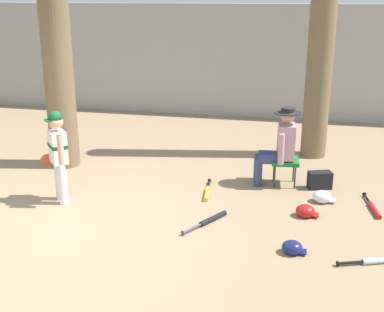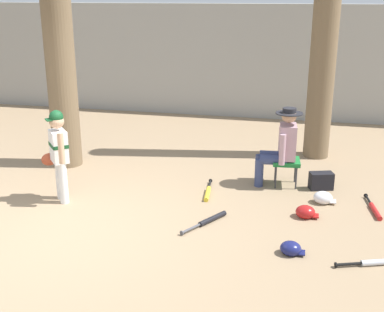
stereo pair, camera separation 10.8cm
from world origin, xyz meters
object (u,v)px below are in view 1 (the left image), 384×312
(tree_behind_spectator, at_px, (324,13))
(bat_yellow_trainer, at_px, (207,192))
(bat_red_barrel, at_px, (373,208))
(handbag_beside_stool, at_px, (320,180))
(bat_aluminum_silver, at_px, (376,261))
(batting_helmet_navy, at_px, (292,248))
(young_ballplayer, at_px, (57,151))
(folding_stool, at_px, (285,162))
(bat_black_composite, at_px, (210,220))
(batting_helmet_white, at_px, (322,197))
(tree_near_player, at_px, (54,24))
(batting_helmet_red, at_px, (305,211))
(seated_spectator, at_px, (279,144))

(tree_behind_spectator, relative_size, bat_yellow_trainer, 7.30)
(bat_yellow_trainer, relative_size, bat_red_barrel, 0.97)
(handbag_beside_stool, bearing_deg, bat_aluminum_silver, -75.44)
(tree_behind_spectator, distance_m, bat_yellow_trainer, 3.63)
(handbag_beside_stool, distance_m, batting_helmet_navy, 2.12)
(handbag_beside_stool, bearing_deg, young_ballplayer, -160.35)
(folding_stool, bearing_deg, handbag_beside_stool, -4.96)
(bat_black_composite, xyz_separation_m, batting_helmet_white, (1.42, 0.98, 0.04))
(young_ballplayer, bearing_deg, tree_near_player, 113.54)
(handbag_beside_stool, xyz_separation_m, batting_helmet_red, (-0.20, -1.06, -0.06))
(seated_spectator, distance_m, batting_helmet_white, 1.03)
(folding_stool, relative_size, batting_helmet_navy, 1.55)
(bat_yellow_trainer, bearing_deg, tree_behind_spectator, 55.54)
(batting_helmet_red, bearing_deg, folding_stool, 106.34)
(folding_stool, relative_size, batting_helmet_red, 1.45)
(handbag_beside_stool, xyz_separation_m, batting_helmet_navy, (-0.35, -2.09, -0.06))
(batting_helmet_navy, bearing_deg, young_ballplayer, 165.79)
(bat_red_barrel, bearing_deg, folding_stool, 149.54)
(tree_behind_spectator, height_order, bat_aluminum_silver, tree_behind_spectator)
(bat_aluminum_silver, distance_m, batting_helmet_red, 1.31)
(batting_helmet_red, bearing_deg, tree_near_player, 162.59)
(tree_near_player, relative_size, bat_aluminum_silver, 7.68)
(young_ballplayer, relative_size, seated_spectator, 1.09)
(batting_helmet_navy, bearing_deg, batting_helmet_white, 76.61)
(bat_aluminum_silver, distance_m, bat_black_composite, 2.04)
(tree_behind_spectator, xyz_separation_m, young_ballplayer, (-3.48, -2.90, -1.73))
(handbag_beside_stool, bearing_deg, tree_behind_spectator, 92.80)
(tree_near_player, relative_size, batting_helmet_white, 17.24)
(handbag_beside_stool, relative_size, bat_black_composite, 0.47)
(batting_helmet_navy, bearing_deg, bat_black_composite, 150.99)
(folding_stool, xyz_separation_m, handbag_beside_stool, (0.53, -0.05, -0.23))
(tree_near_player, distance_m, young_ballplayer, 2.25)
(folding_stool, xyz_separation_m, seated_spectator, (-0.10, -0.01, 0.28))
(batting_helmet_red, bearing_deg, seated_spectator, 111.05)
(batting_helmet_red, bearing_deg, handbag_beside_stool, 79.13)
(folding_stool, bearing_deg, batting_helmet_white, -45.89)
(batting_helmet_white, bearing_deg, folding_stool, 134.11)
(bat_black_composite, xyz_separation_m, batting_helmet_navy, (1.05, -0.58, 0.04))
(bat_aluminum_silver, xyz_separation_m, batting_helmet_red, (-0.76, 1.06, 0.04))
(bat_aluminum_silver, bearing_deg, bat_black_composite, 162.34)
(tree_behind_spectator, distance_m, handbag_beside_stool, 2.86)
(bat_black_composite, bearing_deg, bat_red_barrel, 21.73)
(handbag_beside_stool, distance_m, bat_red_barrel, 0.97)
(handbag_beside_stool, distance_m, bat_aluminum_silver, 2.20)
(bat_yellow_trainer, xyz_separation_m, batting_helmet_red, (1.40, -0.47, 0.04))
(seated_spectator, xyz_separation_m, batting_helmet_white, (0.65, -0.56, -0.56))
(tree_near_player, distance_m, bat_yellow_trainer, 3.56)
(folding_stool, relative_size, bat_black_composite, 0.60)
(bat_aluminum_silver, bearing_deg, young_ballplayer, 168.29)
(tree_behind_spectator, height_order, bat_yellow_trainer, tree_behind_spectator)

